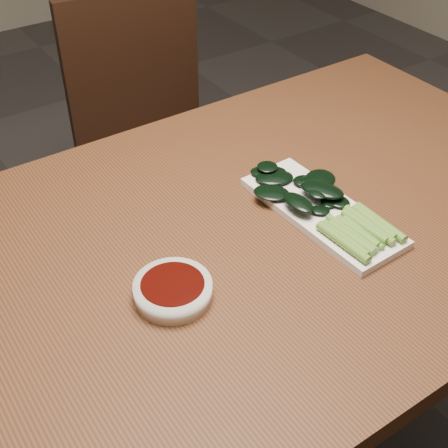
# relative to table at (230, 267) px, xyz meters

# --- Properties ---
(table) EXTENTS (1.40, 0.80, 0.75)m
(table) POSITION_rel_table_xyz_m (0.00, 0.00, 0.00)
(table) COLOR #4E2B16
(table) RESTS_ON ground
(chair_far) EXTENTS (0.42, 0.42, 0.89)m
(chair_far) POSITION_rel_table_xyz_m (0.22, 0.70, -0.19)
(chair_far) COLOR black
(chair_far) RESTS_ON ground
(sauce_bowl) EXTENTS (0.12, 0.12, 0.03)m
(sauce_bowl) POSITION_rel_table_xyz_m (-0.15, -0.07, 0.09)
(sauce_bowl) COLOR white
(sauce_bowl) RESTS_ON table
(serving_plate) EXTENTS (0.13, 0.31, 0.01)m
(serving_plate) POSITION_rel_table_xyz_m (0.16, -0.04, 0.08)
(serving_plate) COLOR white
(serving_plate) RESTS_ON table
(gai_lan) EXTENTS (0.17, 0.32, 0.03)m
(gai_lan) POSITION_rel_table_xyz_m (0.17, -0.04, 0.10)
(gai_lan) COLOR olive
(gai_lan) RESTS_ON serving_plate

